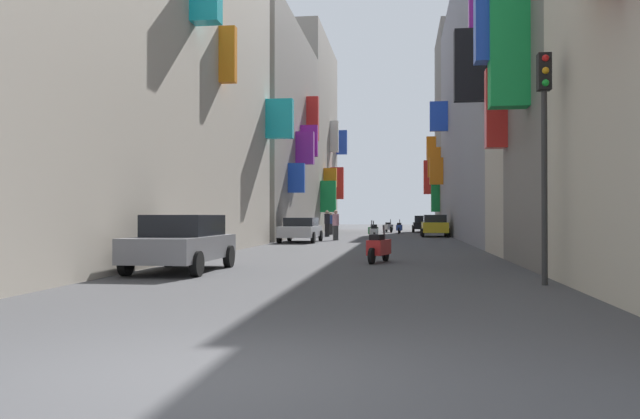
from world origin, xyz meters
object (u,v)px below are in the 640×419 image
at_px(parked_car_yellow, 435,225).
at_px(parked_car_grey, 182,242).
at_px(parked_car_silver, 301,229).
at_px(scooter_green, 373,231).
at_px(pedestrian_near_right, 331,223).
at_px(scooter_red, 379,247).
at_px(parked_car_black, 424,224).
at_px(scooter_white, 374,232).
at_px(scooter_silver, 389,227).
at_px(scooter_blue, 399,228).
at_px(traffic_light_near_corner, 544,129).
at_px(pedestrian_near_left, 327,224).
at_px(pedestrian_crossing, 336,225).

bearing_deg(parked_car_yellow, parked_car_grey, -105.40).
height_order(parked_car_grey, parked_car_silver, parked_car_grey).
xyz_separation_m(parked_car_yellow, scooter_green, (-4.03, -2.55, -0.32)).
bearing_deg(pedestrian_near_right, parked_car_grey, -90.36).
height_order(scooter_red, pedestrian_near_right, pedestrian_near_right).
xyz_separation_m(parked_car_black, scooter_red, (-2.50, -35.95, -0.29)).
bearing_deg(scooter_white, parked_car_grey, -100.69).
xyz_separation_m(scooter_silver, scooter_blue, (0.91, -3.02, 0.00)).
relative_size(scooter_red, traffic_light_near_corner, 0.40).
xyz_separation_m(scooter_red, scooter_white, (-0.93, 17.22, -0.00)).
bearing_deg(traffic_light_near_corner, scooter_silver, 95.61).
bearing_deg(parked_car_grey, parked_car_silver, 89.58).
bearing_deg(traffic_light_near_corner, pedestrian_near_left, 105.21).
distance_m(scooter_blue, pedestrian_crossing, 15.47).
bearing_deg(pedestrian_crossing, scooter_blue, 76.65).
distance_m(scooter_green, pedestrian_near_right, 7.11).
relative_size(parked_car_black, parked_car_silver, 0.91).
height_order(parked_car_grey, parked_car_black, same).
height_order(scooter_white, pedestrian_near_right, pedestrian_near_right).
distance_m(parked_car_yellow, pedestrian_near_right, 8.34).
xyz_separation_m(parked_car_grey, parked_car_black, (7.35, 39.49, -0.00)).
bearing_deg(scooter_silver, parked_car_grey, -96.43).
xyz_separation_m(scooter_blue, pedestrian_near_left, (-4.81, -8.88, 0.43)).
distance_m(parked_car_yellow, scooter_white, 8.17).
relative_size(parked_car_black, scooter_green, 2.11).
distance_m(pedestrian_near_left, pedestrian_near_right, 4.65).
xyz_separation_m(scooter_silver, scooter_red, (0.47, -35.35, -0.00)).
xyz_separation_m(scooter_silver, pedestrian_near_right, (-4.18, -7.25, 0.38)).
distance_m(scooter_blue, scooter_green, 10.55).
height_order(parked_car_silver, scooter_red, parked_car_silver).
bearing_deg(parked_car_black, scooter_white, -100.39).
distance_m(parked_car_silver, scooter_red, 15.27).
xyz_separation_m(parked_car_silver, scooter_silver, (4.25, 20.83, -0.24)).
xyz_separation_m(scooter_blue, traffic_light_near_corner, (3.13, -38.06, 2.71)).
height_order(scooter_blue, traffic_light_near_corner, traffic_light_near_corner).
bearing_deg(scooter_blue, scooter_green, -98.82).
height_order(scooter_red, scooter_green, same).
distance_m(parked_car_grey, traffic_light_near_corner, 9.03).
distance_m(parked_car_black, parked_car_silver, 22.62).
relative_size(parked_car_grey, scooter_silver, 2.13).
bearing_deg(parked_car_grey, traffic_light_near_corner, -14.53).
distance_m(scooter_red, scooter_green, 21.94).
distance_m(pedestrian_near_left, traffic_light_near_corner, 30.33).
height_order(parked_car_grey, pedestrian_near_right, pedestrian_near_right).
relative_size(parked_car_black, scooter_red, 2.15).
bearing_deg(parked_car_grey, parked_car_yellow, 74.60).
relative_size(pedestrian_crossing, traffic_light_near_corner, 0.37).
relative_size(parked_car_silver, scooter_red, 2.36).
bearing_deg(parked_car_grey, pedestrian_near_right, 89.64).
distance_m(scooter_red, traffic_light_near_corner, 7.27).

